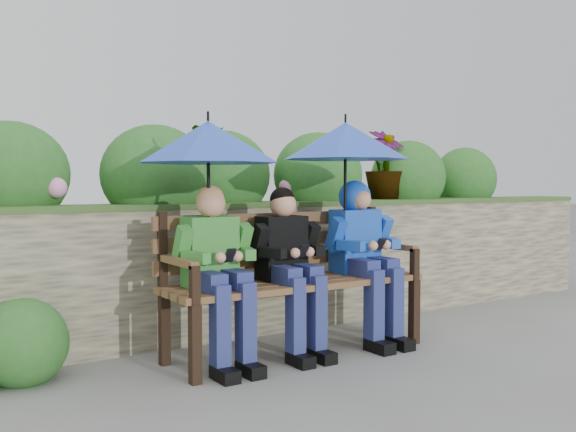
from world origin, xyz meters
TOP-DOWN VIEW (x-y plane):
  - ground at (0.00, 0.00)m, footprint 60.00×60.00m
  - garden_backdrop at (-0.14, 1.61)m, footprint 8.00×2.87m
  - park_bench at (-0.00, 0.07)m, footprint 1.88×0.55m
  - boy_left at (-0.62, -0.03)m, footprint 0.50×0.58m
  - boy_middle at (-0.07, -0.02)m, footprint 0.49×0.57m
  - boy_right at (0.59, -0.02)m, footprint 0.52×0.63m
  - umbrella_left at (-0.65, 0.03)m, footprint 0.91×0.91m
  - umbrella_right at (0.43, 0.00)m, footprint 0.91×0.91m

SIDE VIEW (x-z plane):
  - ground at x=0.00m, z-range 0.00..0.00m
  - park_bench at x=0.00m, z-range 0.07..1.06m
  - garden_backdrop at x=-0.14m, z-range -0.34..1.56m
  - boy_middle at x=-0.07m, z-range 0.08..1.23m
  - boy_left at x=-0.62m, z-range 0.08..1.25m
  - boy_right at x=0.59m, z-range 0.12..1.32m
  - umbrella_left at x=-0.65m, z-range 0.99..1.89m
  - umbrella_right at x=0.43m, z-range 1.02..1.95m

